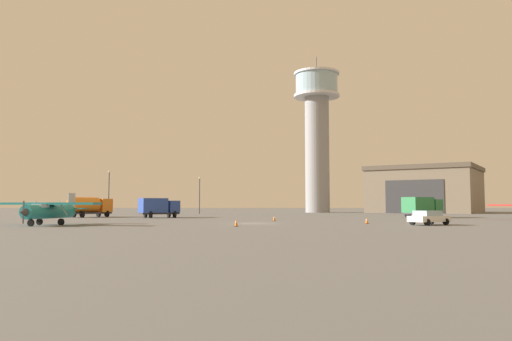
{
  "coord_description": "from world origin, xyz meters",
  "views": [
    {
      "loc": [
        0.48,
        -50.18,
        1.97
      ],
      "look_at": [
        0.07,
        26.49,
        7.31
      ],
      "focal_mm": 33.96,
      "sensor_mm": 36.0,
      "label": 1
    }
  ],
  "objects": [
    {
      "name": "ground_plane",
      "position": [
        0.0,
        0.0,
        0.0
      ],
      "size": [
        400.0,
        400.0,
        0.0
      ],
      "primitive_type": "plane",
      "color": "#60605E"
    },
    {
      "name": "control_tower",
      "position": [
        14.52,
        65.04,
        20.67
      ],
      "size": [
        10.94,
        10.94,
        37.68
      ],
      "color": "gray",
      "rests_on": "ground_plane"
    },
    {
      "name": "hangar",
      "position": [
        39.57,
        63.1,
        5.32
      ],
      "size": [
        31.13,
        30.7,
        10.6
      ],
      "rotation": [
        0.0,
        0.0,
        -2.13
      ],
      "color": "#7A6B56",
      "rests_on": "ground_plane"
    },
    {
      "name": "airplane_teal",
      "position": [
        -19.19,
        -4.64,
        1.45
      ],
      "size": [
        10.53,
        8.22,
        3.1
      ],
      "rotation": [
        0.0,
        0.0,
        4.5
      ],
      "color": "teal",
      "rests_on": "ground_plane"
    },
    {
      "name": "truck_fuel_tanker_orange",
      "position": [
        -25.1,
        22.95,
        1.71
      ],
      "size": [
        5.82,
        6.62,
        3.03
      ],
      "rotation": [
        0.0,
        0.0,
        0.92
      ],
      "color": "#38383D",
      "rests_on": "ground_plane"
    },
    {
      "name": "truck_box_green",
      "position": [
        24.48,
        21.09,
        1.68
      ],
      "size": [
        6.69,
        5.64,
        2.99
      ],
      "rotation": [
        0.0,
        0.0,
        0.59
      ],
      "color": "#38383D",
      "rests_on": "ground_plane"
    },
    {
      "name": "truck_box_blue",
      "position": [
        -14.16,
        20.52,
        1.6
      ],
      "size": [
        6.06,
        5.06,
        2.83
      ],
      "rotation": [
        0.0,
        0.0,
        0.55
      ],
      "color": "#38383D",
      "rests_on": "ground_plane"
    },
    {
      "name": "car_white",
      "position": [
        16.54,
        -4.28,
        0.74
      ],
      "size": [
        4.42,
        3.74,
        1.37
      ],
      "rotation": [
        0.0,
        0.0,
        0.57
      ],
      "color": "white",
      "rests_on": "ground_plane"
    },
    {
      "name": "light_post_west",
      "position": [
        -11.68,
        49.35,
        4.58
      ],
      "size": [
        0.44,
        0.44,
        7.56
      ],
      "color": "#38383D",
      "rests_on": "ground_plane"
    },
    {
      "name": "light_post_east",
      "position": [
        -28.03,
        41.69,
        5.01
      ],
      "size": [
        0.44,
        0.44,
        8.37
      ],
      "color": "#38383D",
      "rests_on": "ground_plane"
    },
    {
      "name": "traffic_cone_near_left",
      "position": [
        11.43,
        -1.01,
        0.32
      ],
      "size": [
        0.36,
        0.36,
        0.65
      ],
      "color": "black",
      "rests_on": "ground_plane"
    },
    {
      "name": "traffic_cone_near_right",
      "position": [
        -1.51,
        -6.99,
        0.34
      ],
      "size": [
        0.36,
        0.36,
        0.69
      ],
      "color": "black",
      "rests_on": "ground_plane"
    },
    {
      "name": "traffic_cone_mid_apron",
      "position": [
        2.32,
        6.71,
        0.35
      ],
      "size": [
        0.36,
        0.36,
        0.71
      ],
      "color": "black",
      "rests_on": "ground_plane"
    }
  ]
}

